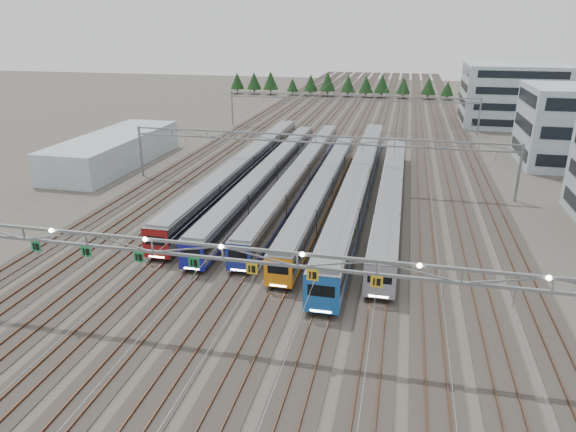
% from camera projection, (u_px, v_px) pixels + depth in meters
% --- Properties ---
extents(ground, '(400.00, 400.00, 0.00)m').
position_uv_depth(ground, '(227.00, 337.00, 40.13)').
color(ground, '#47423A').
rests_on(ground, ground).
extents(track_bed, '(54.00, 260.00, 5.42)m').
position_uv_depth(track_bed, '(356.00, 113.00, 130.82)').
color(track_bed, '#2D2823').
rests_on(track_bed, ground).
extents(train_a, '(2.88, 61.29, 3.75)m').
position_uv_depth(train_a, '(245.00, 167.00, 79.51)').
color(train_a, black).
rests_on(train_a, ground).
extents(train_b, '(2.68, 58.61, 3.48)m').
position_uv_depth(train_b, '(269.00, 174.00, 75.91)').
color(train_b, black).
rests_on(train_b, ground).
extents(train_c, '(2.58, 60.87, 3.36)m').
position_uv_depth(train_c, '(301.00, 173.00, 76.70)').
color(train_c, black).
rests_on(train_c, ground).
extents(train_d, '(2.66, 51.15, 3.45)m').
position_uv_depth(train_d, '(323.00, 189.00, 69.30)').
color(train_d, black).
rests_on(train_d, ground).
extents(train_e, '(3.07, 66.42, 4.00)m').
position_uv_depth(train_e, '(359.00, 181.00, 71.93)').
color(train_e, black).
rests_on(train_e, ground).
extents(train_f, '(2.86, 52.14, 3.73)m').
position_uv_depth(train_f, '(391.00, 192.00, 67.80)').
color(train_f, black).
rests_on(train_f, ground).
extents(gantry_near, '(56.36, 0.61, 8.08)m').
position_uv_depth(gantry_near, '(221.00, 256.00, 37.53)').
color(gantry_near, gray).
rests_on(gantry_near, ground).
extents(gantry_mid, '(56.36, 0.36, 8.00)m').
position_uv_depth(gantry_mid, '(316.00, 145.00, 74.36)').
color(gantry_mid, gray).
rests_on(gantry_mid, ground).
extents(gantry_far, '(56.36, 0.36, 8.00)m').
position_uv_depth(gantry_far, '(350.00, 102.00, 115.40)').
color(gantry_far, gray).
rests_on(gantry_far, ground).
extents(depot_bldg_mid, '(14.00, 16.00, 13.26)m').
position_uv_depth(depot_bldg_mid, '(567.00, 126.00, 86.73)').
color(depot_bldg_mid, '#91A7AD').
rests_on(depot_bldg_mid, ground).
extents(depot_bldg_north, '(22.00, 18.00, 14.08)m').
position_uv_depth(depot_bldg_north, '(512.00, 95.00, 120.59)').
color(depot_bldg_north, '#91A7AD').
rests_on(depot_bldg_north, ground).
extents(west_shed, '(10.00, 30.00, 5.06)m').
position_uv_depth(west_shed, '(114.00, 150.00, 88.17)').
color(west_shed, '#91A7AD').
rests_on(west_shed, ground).
extents(treeline, '(106.40, 5.60, 7.02)m').
position_uv_depth(treeline, '(385.00, 85.00, 165.29)').
color(treeline, '#332114').
rests_on(treeline, ground).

